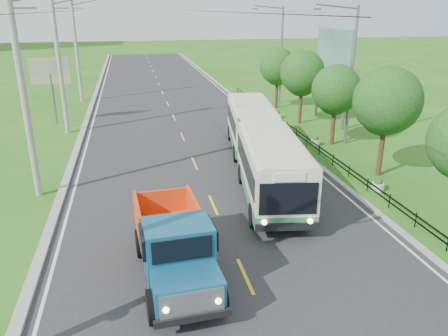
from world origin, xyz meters
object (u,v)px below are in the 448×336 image
object	(u,v)px
tree_back	(278,68)
billboard_left	(50,75)
pole_mid	(60,63)
tree_fourth	(336,92)
planter_mid	(315,141)
dump_truck	(174,242)
pole_far	(77,49)
tree_fifth	(302,75)
streetlight_far	(280,52)
billboard_right	(333,55)
pole_near	(24,94)
planter_far	(278,115)
planter_near	(378,185)
tree_third	(386,104)
streetlight_mid	(350,72)
bus	(260,142)

from	to	relation	value
tree_back	billboard_left	xyz separation A→B (m)	(-19.36, -2.14, 0.21)
pole_mid	tree_fourth	size ratio (longest dim) A/B	1.85
planter_mid	dump_truck	xyz separation A→B (m)	(-10.98, -13.57, 1.13)
tree_fourth	planter_mid	size ratio (longest dim) A/B	8.06
pole_far	tree_fourth	distance (m)	26.20
tree_fifth	streetlight_far	bearing A→B (deg)	84.29
streetlight_far	billboard_right	world-z (taller)	streetlight_far
pole_near	billboard_right	distance (m)	23.32
planter_mid	billboard_right	size ratio (longest dim) A/B	0.09
tree_back	planter_far	xyz separation A→B (m)	(-1.26, -4.14, -3.37)
tree_fourth	billboard_left	world-z (taller)	tree_fourth
pole_mid	planter_far	distance (m)	17.56
tree_back	planter_near	size ratio (longest dim) A/B	8.21
planter_far	dump_truck	distance (m)	24.23
pole_far	tree_third	size ratio (longest dim) A/B	1.67
planter_near	pole_far	bearing A→B (deg)	121.99
pole_near	tree_fifth	size ratio (longest dim) A/B	1.72
streetlight_mid	tree_fifth	bearing A→B (deg)	97.29
tree_third	planter_near	xyz separation A→B (m)	(-1.26, -2.14, -3.70)
pole_mid	planter_far	world-z (taller)	pole_mid
streetlight_mid	planter_near	size ratio (longest dim) A/B	13.54
tree_back	billboard_right	size ratio (longest dim) A/B	0.75
billboard_right	tree_fifth	bearing A→B (deg)	176.70
tree_third	streetlight_far	world-z (taller)	streetlight_far
tree_third	planter_mid	bearing A→B (deg)	102.10
pole_far	dump_truck	size ratio (longest dim) A/B	1.64
pole_far	planter_far	world-z (taller)	pole_far
streetlight_mid	streetlight_far	distance (m)	14.00
tree_third	pole_mid	bearing A→B (deg)	144.64
streetlight_far	planter_far	distance (m)	7.84
tree_third	tree_fourth	size ratio (longest dim) A/B	1.11
streetlight_mid	planter_far	distance (m)	9.46
billboard_left	tree_third	bearing A→B (deg)	-39.33
pole_mid	bus	size ratio (longest dim) A/B	0.63
billboard_left	bus	size ratio (longest dim) A/B	0.33
pole_mid	bus	world-z (taller)	pole_mid
pole_mid	tree_third	bearing A→B (deg)	-35.36
planter_mid	dump_truck	bearing A→B (deg)	-128.96
planter_far	billboard_right	size ratio (longest dim) A/B	0.09
pole_near	billboard_right	xyz separation A→B (m)	(20.56, 11.00, 0.25)
tree_third	planter_mid	size ratio (longest dim) A/B	8.96
streetlight_mid	dump_truck	bearing A→B (deg)	-133.80
pole_far	billboard_left	size ratio (longest dim) A/B	1.92
pole_far	planter_mid	world-z (taller)	pole_far
pole_near	bus	size ratio (longest dim) A/B	0.63
tree_fifth	planter_far	size ratio (longest dim) A/B	8.66
tree_back	planter_mid	size ratio (longest dim) A/B	8.21
streetlight_far	planter_mid	world-z (taller)	streetlight_far
tree_fourth	dump_truck	bearing A→B (deg)	-131.73
pole_near	billboard_left	world-z (taller)	pole_near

